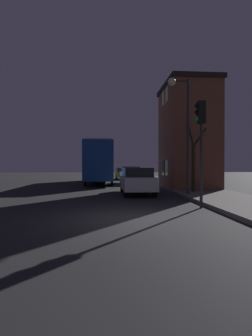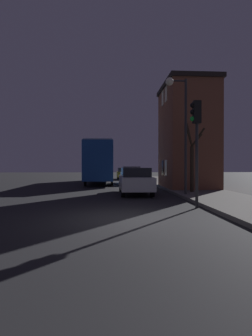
% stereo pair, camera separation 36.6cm
% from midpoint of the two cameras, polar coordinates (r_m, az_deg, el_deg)
% --- Properties ---
extents(ground_plane, '(120.00, 120.00, 0.00)m').
position_cam_midpoint_polar(ground_plane, '(8.55, 1.96, -10.96)').
color(ground_plane, black).
extents(brick_building, '(3.56, 5.21, 7.53)m').
position_cam_midpoint_polar(brick_building, '(19.83, 13.65, 6.94)').
color(brick_building, brown).
rests_on(brick_building, sidewalk).
extents(streetlamp, '(1.19, 0.44, 6.34)m').
position_cam_midpoint_polar(streetlamp, '(14.89, 12.21, 11.53)').
color(streetlamp, '#28282B').
rests_on(streetlamp, sidewalk).
extents(traffic_light, '(0.43, 0.24, 4.29)m').
position_cam_midpoint_polar(traffic_light, '(10.97, 15.94, 7.72)').
color(traffic_light, '#28282B').
rests_on(traffic_light, ground).
extents(bare_tree, '(1.11, 1.69, 4.25)m').
position_cam_midpoint_polar(bare_tree, '(16.14, 14.84, 2.01)').
color(bare_tree, '#2D2319').
rests_on(bare_tree, sidewalk).
extents(bus, '(2.44, 11.40, 3.86)m').
position_cam_midpoint_polar(bus, '(25.94, -5.22, 1.77)').
color(bus, '#194793').
rests_on(bus, ground).
extents(car_near_lane, '(1.78, 4.61, 1.58)m').
position_cam_midpoint_polar(car_near_lane, '(15.63, 2.66, -2.68)').
color(car_near_lane, '#B7BABF').
rests_on(car_near_lane, ground).
extents(car_mid_lane, '(1.75, 4.34, 1.63)m').
position_cam_midpoint_polar(car_mid_lane, '(24.71, 1.46, -1.48)').
color(car_mid_lane, beige).
rests_on(car_mid_lane, ground).
extents(car_far_lane, '(1.77, 3.99, 1.45)m').
position_cam_midpoint_polar(car_far_lane, '(32.98, -0.10, -1.17)').
color(car_far_lane, olive).
rests_on(car_far_lane, ground).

